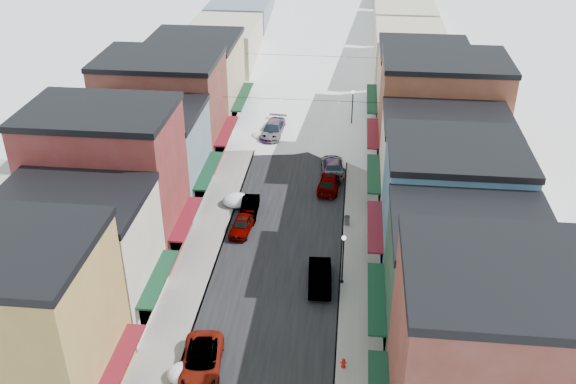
% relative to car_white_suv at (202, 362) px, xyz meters
% --- Properties ---
extents(road, '(10.00, 160.00, 0.01)m').
position_rel_car_white_suv_xyz_m(road, '(3.50, 52.70, -0.76)').
color(road, black).
rests_on(road, ground).
extents(sidewalk_left, '(3.20, 160.00, 0.15)m').
position_rel_car_white_suv_xyz_m(sidewalk_left, '(-3.10, 52.70, -0.69)').
color(sidewalk_left, gray).
rests_on(sidewalk_left, ground).
extents(sidewalk_right, '(3.20, 160.00, 0.15)m').
position_rel_car_white_suv_xyz_m(sidewalk_right, '(10.10, 52.70, -0.69)').
color(sidewalk_right, gray).
rests_on(sidewalk_right, ground).
extents(curb_left, '(0.10, 160.00, 0.15)m').
position_rel_car_white_suv_xyz_m(curb_left, '(-1.55, 52.70, -0.69)').
color(curb_left, slate).
rests_on(curb_left, ground).
extents(curb_right, '(0.10, 160.00, 0.15)m').
position_rel_car_white_suv_xyz_m(curb_right, '(8.55, 52.70, -0.69)').
color(curb_right, slate).
rests_on(curb_right, ground).
extents(bldg_l_yellow, '(11.30, 8.70, 11.50)m').
position_rel_car_white_suv_xyz_m(bldg_l_yellow, '(-9.69, -3.30, 5.00)').
color(bldg_l_yellow, '#A9803E').
rests_on(bldg_l_yellow, ground).
extents(bldg_l_cream, '(11.30, 8.20, 9.50)m').
position_rel_car_white_suv_xyz_m(bldg_l_cream, '(-9.69, 5.20, 4.00)').
color(bldg_l_cream, beige).
rests_on(bldg_l_cream, ground).
extents(bldg_l_brick_near, '(12.30, 8.20, 12.50)m').
position_rel_car_white_suv_xyz_m(bldg_l_brick_near, '(-10.19, 13.20, 5.50)').
color(bldg_l_brick_near, maroon).
rests_on(bldg_l_brick_near, ground).
extents(bldg_l_grayblue, '(11.30, 9.20, 9.00)m').
position_rel_car_white_suv_xyz_m(bldg_l_grayblue, '(-9.69, 21.70, 3.75)').
color(bldg_l_grayblue, slate).
rests_on(bldg_l_grayblue, ground).
extents(bldg_l_brick_far, '(13.30, 9.20, 11.00)m').
position_rel_car_white_suv_xyz_m(bldg_l_brick_far, '(-10.69, 30.70, 4.74)').
color(bldg_l_brick_far, maroon).
rests_on(bldg_l_brick_far, ground).
extents(bldg_l_tan, '(11.30, 11.20, 10.00)m').
position_rel_car_white_suv_xyz_m(bldg_l_tan, '(-9.69, 40.70, 4.24)').
color(bldg_l_tan, tan).
rests_on(bldg_l_tan, ground).
extents(bldg_r_brick_near, '(12.30, 9.20, 12.50)m').
position_rel_car_white_suv_xyz_m(bldg_r_brick_near, '(17.19, -4.30, 5.49)').
color(bldg_r_brick_near, maroon).
rests_on(bldg_r_brick_near, ground).
extents(bldg_r_green, '(11.30, 9.20, 9.50)m').
position_rel_car_white_suv_xyz_m(bldg_r_green, '(16.69, 4.70, 4.00)').
color(bldg_r_green, '#1C3A27').
rests_on(bldg_r_green, ground).
extents(bldg_r_blue, '(11.30, 9.20, 10.50)m').
position_rel_car_white_suv_xyz_m(bldg_r_blue, '(16.69, 13.70, 4.50)').
color(bldg_r_blue, '#375F7D').
rests_on(bldg_r_blue, ground).
extents(bldg_r_cream, '(12.30, 9.20, 9.00)m').
position_rel_car_white_suv_xyz_m(bldg_r_cream, '(17.19, 22.70, 3.75)').
color(bldg_r_cream, beige).
rests_on(bldg_r_cream, ground).
extents(bldg_r_brick_far, '(13.30, 9.20, 11.50)m').
position_rel_car_white_suv_xyz_m(bldg_r_brick_far, '(17.69, 31.70, 4.99)').
color(bldg_r_brick_far, brown).
rests_on(bldg_r_brick_far, ground).
extents(bldg_r_tan, '(11.30, 11.20, 9.50)m').
position_rel_car_white_suv_xyz_m(bldg_r_tan, '(16.69, 41.70, 3.99)').
color(bldg_r_tan, tan).
rests_on(bldg_r_tan, ground).
extents(distant_blocks, '(34.00, 55.00, 8.00)m').
position_rel_car_white_suv_xyz_m(distant_blocks, '(3.50, 75.70, 3.24)').
color(distant_blocks, gray).
rests_on(distant_blocks, ground).
extents(overhead_cables, '(16.40, 15.04, 0.04)m').
position_rel_car_white_suv_xyz_m(overhead_cables, '(3.50, 40.20, 5.44)').
color(overhead_cables, black).
rests_on(overhead_cables, ground).
extents(car_white_suv, '(3.13, 5.73, 1.52)m').
position_rel_car_white_suv_xyz_m(car_white_suv, '(0.00, 0.00, 0.00)').
color(car_white_suv, silver).
rests_on(car_white_suv, ground).
extents(car_silver_sedan, '(2.04, 4.22, 1.39)m').
position_rel_car_white_suv_xyz_m(car_silver_sedan, '(-0.19, 16.69, -0.07)').
color(car_silver_sedan, '#979A9F').
rests_on(car_silver_sedan, ground).
extents(car_dark_hatch, '(1.60, 4.21, 1.37)m').
position_rel_car_white_suv_xyz_m(car_dark_hatch, '(0.00, 19.61, -0.08)').
color(car_dark_hatch, black).
rests_on(car_dark_hatch, ground).
extents(car_silver_wagon, '(2.86, 5.99, 1.68)m').
position_rel_car_white_suv_xyz_m(car_silver_wagon, '(0.00, 36.77, 0.08)').
color(car_silver_wagon, '#92959A').
rests_on(car_silver_wagon, ground).
extents(car_green_sedan, '(2.06, 5.10, 1.65)m').
position_rel_car_white_suv_xyz_m(car_green_sedan, '(7.00, 9.90, 0.06)').
color(car_green_sedan, black).
rests_on(car_green_sedan, ground).
extents(car_gray_suv, '(2.49, 5.17, 1.70)m').
position_rel_car_white_suv_xyz_m(car_gray_suv, '(7.00, 25.11, 0.09)').
color(car_gray_suv, '#A1A4AA').
rests_on(car_gray_suv, ground).
extents(car_black_sedan, '(2.77, 5.66, 1.59)m').
position_rel_car_white_suv_xyz_m(car_black_sedan, '(7.13, 28.53, 0.03)').
color(car_black_sedan, black).
rests_on(car_black_sedan, ground).
extents(car_lane_silver, '(1.81, 4.09, 1.37)m').
position_rel_car_white_suv_xyz_m(car_lane_silver, '(2.90, 49.41, -0.08)').
color(car_lane_silver, gray).
rests_on(car_lane_silver, ground).
extents(car_lane_white, '(2.51, 5.32, 1.47)m').
position_rel_car_white_suv_xyz_m(car_lane_white, '(4.91, 63.07, -0.03)').
color(car_lane_white, silver).
rests_on(car_lane_white, ground).
extents(fire_hydrant, '(0.41, 0.31, 0.71)m').
position_rel_car_white_suv_xyz_m(fire_hydrant, '(9.08, 1.15, -0.29)').
color(fire_hydrant, red).
rests_on(fire_hydrant, sidewalk_right).
extents(trash_can, '(0.50, 0.50, 0.85)m').
position_rel_car_white_suv_xyz_m(trash_can, '(8.87, 18.51, -0.18)').
color(trash_can, '#5D6062').
rests_on(trash_can, sidewalk_right).
extents(streetlamp_near, '(0.35, 0.35, 4.24)m').
position_rel_car_white_suv_xyz_m(streetlamp_near, '(8.70, 10.16, 2.07)').
color(streetlamp_near, black).
rests_on(streetlamp_near, sidewalk_right).
extents(streetlamp_far, '(0.41, 0.41, 4.93)m').
position_rel_car_white_suv_xyz_m(streetlamp_far, '(8.85, 39.13, 2.50)').
color(streetlamp_far, black).
rests_on(streetlamp_far, sidewalk_right).
extents(snow_pile_near, '(2.37, 2.66, 1.00)m').
position_rel_car_white_suv_xyz_m(snow_pile_near, '(-0.83, -0.76, -0.28)').
color(snow_pile_near, white).
rests_on(snow_pile_near, ground).
extents(snow_pile_mid, '(2.67, 2.84, 1.13)m').
position_rel_car_white_suv_xyz_m(snow_pile_mid, '(-1.38, 21.10, -0.22)').
color(snow_pile_mid, white).
rests_on(snow_pile_mid, ground).
extents(snow_pile_far, '(2.11, 2.50, 0.89)m').
position_rel_car_white_suv_xyz_m(snow_pile_far, '(-1.38, 35.91, -0.33)').
color(snow_pile_far, white).
rests_on(snow_pile_far, ground).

